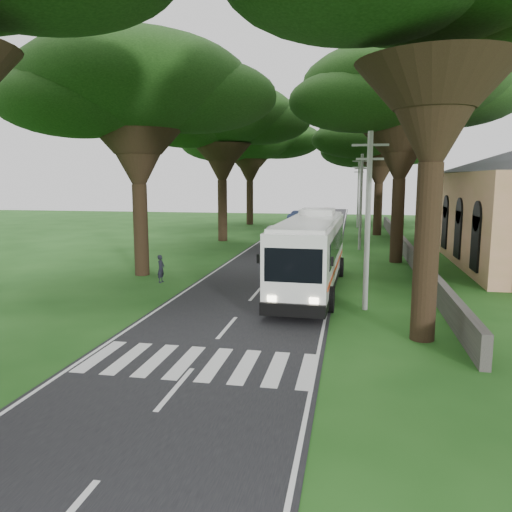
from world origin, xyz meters
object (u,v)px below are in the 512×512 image
at_px(pole_mid, 361,200).
at_px(distant_car_a, 274,231).
at_px(coach_bus, 311,252).
at_px(distant_car_c, 326,212).
at_px(pole_far, 358,194).
at_px(pedestrian, 161,269).
at_px(pole_near, 368,219).
at_px(distant_car_b, 297,215).

xyz_separation_m(pole_mid, distant_car_a, (-8.50, 7.35, -3.48)).
distance_m(coach_bus, distant_car_c, 53.08).
bearing_deg(coach_bus, pole_far, 87.29).
bearing_deg(pole_mid, pedestrian, -125.69).
height_order(pole_far, coach_bus, pole_far).
relative_size(pole_far, distant_car_c, 1.53).
xyz_separation_m(pole_far, distant_car_a, (-8.50, -12.65, -3.48)).
height_order(pole_near, pole_mid, same).
bearing_deg(pedestrian, distant_car_c, -2.02).
bearing_deg(pole_far, pole_near, -90.00).
bearing_deg(pole_far, coach_bus, -94.40).
xyz_separation_m(pole_near, distant_car_a, (-8.50, 27.35, -3.48)).
bearing_deg(distant_car_c, distant_car_b, 50.36).
bearing_deg(coach_bus, pole_mid, 81.98).
height_order(pole_near, distant_car_c, pole_near).
xyz_separation_m(distant_car_b, pedestrian, (-2.97, -45.73, 0.09)).
bearing_deg(pole_far, distant_car_b, 131.04).
bearing_deg(pole_far, pole_mid, -90.00).
xyz_separation_m(pole_far, pedestrian, (-11.47, -35.96, -3.38)).
bearing_deg(distant_car_c, coach_bus, 81.15).
xyz_separation_m(pole_mid, pedestrian, (-11.47, -15.96, -3.38)).
bearing_deg(pole_far, pedestrian, -107.69).
height_order(distant_car_a, distant_car_b, distant_car_b).
distance_m(pole_near, pedestrian, 12.62).
height_order(coach_bus, pedestrian, coach_bus).
xyz_separation_m(coach_bus, distant_car_b, (-5.70, 46.10, -1.37)).
distance_m(coach_bus, distant_car_a, 24.40).
distance_m(distant_car_c, pedestrian, 53.09).
bearing_deg(distant_car_b, distant_car_a, -70.59).
distance_m(pole_near, distant_car_a, 28.85).
bearing_deg(coach_bus, pole_near, -50.94).
bearing_deg(pole_near, pole_far, 90.00).
distance_m(pole_mid, coach_bus, 16.71).
distance_m(pole_far, distant_car_b, 13.40).
bearing_deg(pole_mid, pole_near, -90.00).
xyz_separation_m(coach_bus, distant_car_c, (-1.90, 53.03, -1.29)).
bearing_deg(distant_car_a, pedestrian, 84.04).
bearing_deg(distant_car_b, pole_near, -60.90).
bearing_deg(distant_car_b, coach_bus, -63.54).
height_order(pole_far, distant_car_a, pole_far).
relative_size(pole_mid, distant_car_b, 1.94).
bearing_deg(distant_car_a, distant_car_c, -96.08).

